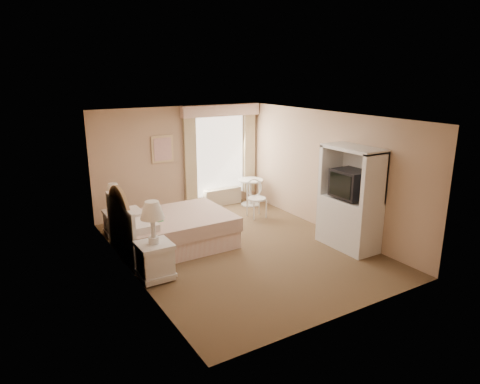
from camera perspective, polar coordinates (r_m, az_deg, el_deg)
room at (r=7.86m, az=0.10°, el=0.93°), size 4.21×5.51×2.51m
window at (r=10.59m, az=-2.52°, el=5.30°), size 2.05×0.22×2.51m
framed_art at (r=9.99m, az=-10.30°, el=5.65°), size 0.52×0.04×0.62m
bed at (r=8.31m, az=-9.32°, el=-4.98°), size 2.11×1.63×1.44m
nightstand_near at (r=7.04m, az=-11.34°, el=-7.71°), size 0.54×0.54×1.30m
nightstand_far at (r=9.13m, az=-16.30°, el=-3.09°), size 0.45×0.45×1.08m
round_table at (r=10.75m, az=1.39°, el=0.55°), size 0.63×0.63×0.66m
cafe_chair at (r=9.87m, az=2.09°, el=-0.43°), size 0.45×0.45×0.88m
armoire at (r=8.33m, az=14.44°, el=-1.87°), size 0.59×1.17×1.95m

